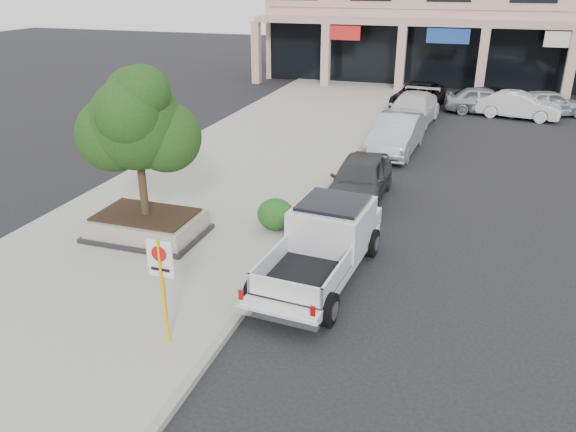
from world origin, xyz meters
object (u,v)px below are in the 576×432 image
(pickup_truck, at_px, (319,248))
(lot_car_a, at_px, (486,100))
(curb_car_a, at_px, (360,179))
(lot_car_d, at_px, (498,101))
(planter_tree, at_px, (144,123))
(curb_car_d, at_px, (418,96))
(lot_car_b, at_px, (519,105))
(no_parking_sign, at_px, (162,278))
(planter, at_px, (147,225))
(curb_car_b, at_px, (396,134))
(lot_car_e, at_px, (549,103))
(curb_car_c, at_px, (412,110))

(pickup_truck, height_order, lot_car_a, pickup_truck)
(curb_car_a, distance_m, lot_car_d, 16.10)
(planter_tree, bearing_deg, lot_car_a, 65.80)
(curb_car_d, bearing_deg, lot_car_b, -1.87)
(curb_car_a, distance_m, lot_car_a, 15.47)
(no_parking_sign, bearing_deg, planter_tree, 123.54)
(no_parking_sign, bearing_deg, lot_car_a, 76.30)
(planter, height_order, curb_car_a, curb_car_a)
(planter, relative_size, lot_car_b, 0.76)
(pickup_truck, bearing_deg, no_parking_sign, -115.62)
(lot_car_a, bearing_deg, planter, 154.15)
(lot_car_b, bearing_deg, pickup_truck, 175.29)
(planter_tree, distance_m, curb_car_d, 20.76)
(planter, xyz_separation_m, curb_car_a, (5.13, 5.02, 0.28))
(planter, height_order, planter_tree, planter_tree)
(pickup_truck, bearing_deg, lot_car_b, 79.23)
(pickup_truck, relative_size, lot_car_b, 1.31)
(lot_car_b, distance_m, lot_car_d, 1.45)
(pickup_truck, distance_m, lot_car_d, 21.53)
(planter, height_order, no_parking_sign, no_parking_sign)
(planter, xyz_separation_m, curb_car_b, (5.47, 11.03, 0.33))
(lot_car_b, bearing_deg, lot_car_e, -43.45)
(planter, distance_m, no_parking_sign, 5.47)
(curb_car_a, relative_size, curb_car_c, 0.83)
(lot_car_d, bearing_deg, planter, 167.35)
(planter_tree, relative_size, no_parking_sign, 1.74)
(pickup_truck, relative_size, curb_car_d, 1.04)
(no_parking_sign, relative_size, lot_car_d, 0.48)
(planter_tree, bearing_deg, lot_car_e, 59.16)
(curb_car_a, height_order, lot_car_d, curb_car_a)
(no_parking_sign, relative_size, lot_car_b, 0.55)
(no_parking_sign, height_order, lot_car_d, no_parking_sign)
(no_parking_sign, bearing_deg, planter, 125.65)
(pickup_truck, xyz_separation_m, curb_car_c, (0.23, 16.84, -0.09))
(lot_car_d, bearing_deg, lot_car_e, -74.44)
(planter_tree, bearing_deg, planter, -131.03)
(lot_car_e, bearing_deg, lot_car_d, 72.68)
(curb_car_d, height_order, lot_car_e, curb_car_d)
(curb_car_d, distance_m, lot_car_a, 3.66)
(planter_tree, bearing_deg, curb_car_b, 63.87)
(curb_car_c, xyz_separation_m, lot_car_d, (4.21, 4.23, -0.10))
(no_parking_sign, distance_m, curb_car_d, 24.52)
(lot_car_a, bearing_deg, curb_car_d, 87.41)
(curb_car_a, bearing_deg, curb_car_b, 86.31)
(curb_car_b, relative_size, lot_car_d, 1.01)
(planter_tree, distance_m, no_parking_sign, 5.68)
(curb_car_b, bearing_deg, curb_car_c, 93.49)
(pickup_truck, bearing_deg, curb_car_c, 93.68)
(pickup_truck, xyz_separation_m, lot_car_e, (7.05, 21.20, -0.17))
(planter_tree, xyz_separation_m, curb_car_b, (5.34, 10.88, -2.61))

